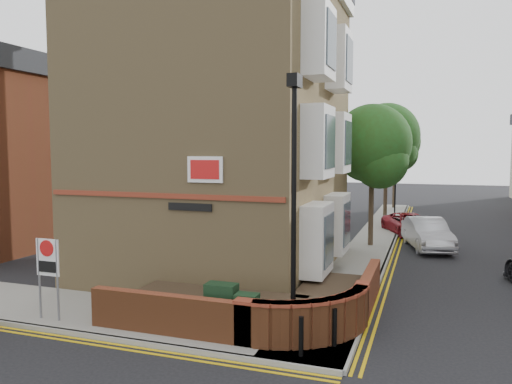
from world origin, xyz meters
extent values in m
plane|color=black|center=(0.00, 0.00, 0.00)|extent=(120.00, 120.00, 0.00)
cube|color=gray|center=(-3.50, 1.50, 0.06)|extent=(13.00, 3.00, 0.12)
cube|color=gray|center=(2.00, 16.00, 0.06)|extent=(2.00, 32.00, 0.12)
cube|color=gray|center=(-3.50, 0.00, 0.06)|extent=(13.00, 0.15, 0.12)
cube|color=gray|center=(3.00, 16.00, 0.06)|extent=(0.15, 32.00, 0.12)
cube|color=gold|center=(-3.50, -0.25, 0.01)|extent=(13.00, 0.28, 0.01)
cube|color=gold|center=(3.25, 16.00, 0.01)|extent=(0.28, 32.00, 0.01)
cube|color=#977C50|center=(-3.00, 8.00, 5.62)|extent=(8.00, 10.00, 11.00)
cube|color=maroon|center=(-3.00, 2.97, 3.32)|extent=(7.80, 0.06, 0.15)
cube|color=white|center=(-1.50, 2.96, 4.12)|extent=(1.10, 0.05, 0.75)
cube|color=black|center=(-2.00, 2.96, 3.02)|extent=(1.40, 0.04, 0.22)
cylinder|color=black|center=(1.60, 1.20, 3.12)|extent=(0.12, 0.12, 6.00)
cylinder|color=black|center=(1.60, 1.20, 0.52)|extent=(0.20, 0.20, 0.80)
cube|color=black|center=(1.60, 1.20, 6.27)|extent=(0.25, 0.50, 0.30)
cube|color=black|center=(-0.30, 1.30, 0.72)|extent=(0.80, 0.45, 1.20)
cube|color=black|center=(0.50, 1.00, 0.67)|extent=(0.55, 0.40, 1.10)
cylinder|color=black|center=(2.00, 0.40, 0.57)|extent=(0.11, 0.11, 0.90)
cylinder|color=black|center=(2.60, 1.20, 0.57)|extent=(0.11, 0.11, 0.90)
cylinder|color=slate|center=(-5.30, 0.50, 1.22)|extent=(0.06, 0.06, 2.20)
cylinder|color=slate|center=(-4.70, 0.50, 1.22)|extent=(0.06, 0.06, 2.20)
cube|color=white|center=(-5.00, 0.50, 1.82)|extent=(0.72, 0.04, 1.00)
cylinder|color=red|center=(-5.00, 0.47, 2.07)|extent=(0.44, 0.02, 0.44)
cylinder|color=#382B1E|center=(2.00, 14.00, 2.40)|extent=(0.24, 0.24, 4.55)
sphere|color=#254918|center=(2.00, 14.00, 5.00)|extent=(3.64, 3.64, 3.64)
sphere|color=#254918|center=(2.40, 13.70, 4.15)|extent=(2.60, 2.60, 2.60)
sphere|color=#254918|center=(1.70, 14.40, 4.54)|extent=(2.86, 2.86, 2.86)
cylinder|color=#382B1E|center=(2.00, 22.00, 2.64)|extent=(0.24, 0.24, 5.04)
sphere|color=#254918|center=(2.00, 22.00, 5.52)|extent=(4.03, 4.03, 4.03)
sphere|color=#254918|center=(2.40, 21.70, 4.58)|extent=(2.88, 2.88, 2.88)
sphere|color=#254918|center=(1.70, 22.40, 5.02)|extent=(3.17, 3.17, 3.17)
cylinder|color=#382B1E|center=(2.00, 30.00, 2.50)|extent=(0.24, 0.24, 4.76)
sphere|color=#254918|center=(2.00, 30.00, 5.22)|extent=(3.81, 3.81, 3.81)
sphere|color=#254918|center=(2.40, 29.70, 4.34)|extent=(2.72, 2.72, 2.72)
sphere|color=#254918|center=(1.70, 30.40, 4.74)|extent=(2.99, 2.99, 2.99)
cylinder|color=black|center=(2.40, 25.00, 1.72)|extent=(0.10, 0.10, 3.20)
imported|color=black|center=(2.40, 25.00, 3.82)|extent=(0.20, 0.16, 1.00)
imported|color=#A9AAB0|center=(4.56, 14.50, 0.73)|extent=(2.60, 4.65, 1.45)
imported|color=maroon|center=(3.60, 18.33, 0.59)|extent=(3.49, 4.64, 1.17)
camera|label=1|loc=(4.59, -10.05, 4.72)|focal=35.00mm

